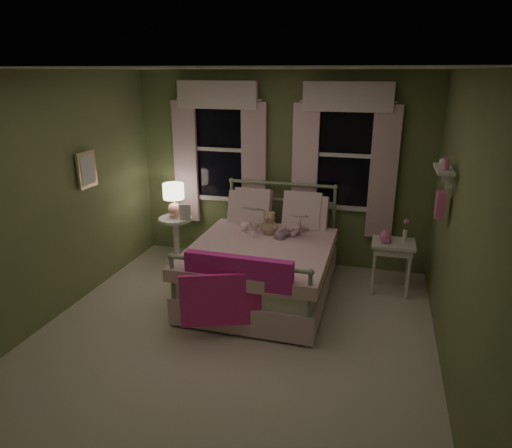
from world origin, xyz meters
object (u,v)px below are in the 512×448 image
(bed, at_px, (264,264))
(table_lamp, at_px, (174,196))
(nightstand_right, at_px, (393,250))
(nightstand_left, at_px, (176,233))
(child_right, at_px, (295,211))
(teddy_bear, at_px, (269,225))
(child_left, at_px, (251,206))

(bed, distance_m, table_lamp, 1.66)
(nightstand_right, bearing_deg, nightstand_left, 176.84)
(child_right, bearing_deg, nightstand_left, 20.40)
(nightstand_left, bearing_deg, child_right, -6.39)
(bed, distance_m, nightstand_right, 1.56)
(nightstand_left, bearing_deg, nightstand_right, -3.16)
(child_right, xyz_separation_m, nightstand_left, (-1.71, 0.19, -0.52))
(child_right, relative_size, nightstand_right, 1.16)
(child_right, bearing_deg, teddy_bear, 56.28)
(child_left, relative_size, teddy_bear, 2.46)
(bed, distance_m, child_right, 0.75)
(bed, xyz_separation_m, child_right, (0.28, 0.42, 0.56))
(child_right, xyz_separation_m, nightstand_right, (1.20, 0.03, -0.39))
(teddy_bear, distance_m, table_lamp, 1.48)
(child_left, xyz_separation_m, child_right, (0.56, 0.00, -0.02))
(child_left, height_order, table_lamp, child_left)
(bed, relative_size, nightstand_right, 3.18)
(child_right, relative_size, nightstand_left, 1.14)
(bed, height_order, nightstand_right, bed)
(teddy_bear, bearing_deg, nightstand_right, 7.29)
(child_right, distance_m, table_lamp, 1.72)
(teddy_bear, bearing_deg, child_right, 29.50)
(child_right, height_order, nightstand_right, child_right)
(teddy_bear, xyz_separation_m, table_lamp, (-1.43, 0.35, 0.16))
(bed, relative_size, child_right, 2.75)
(bed, xyz_separation_m, nightstand_left, (-1.43, 0.61, 0.03))
(bed, bearing_deg, child_right, 56.40)
(child_left, bearing_deg, nightstand_right, 159.24)
(bed, bearing_deg, table_lamp, 156.84)
(nightstand_left, xyz_separation_m, table_lamp, (0.00, -0.00, 0.54))
(nightstand_left, height_order, nightstand_right, same)
(teddy_bear, relative_size, nightstand_right, 0.50)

